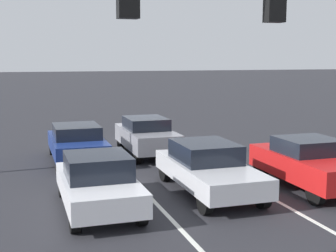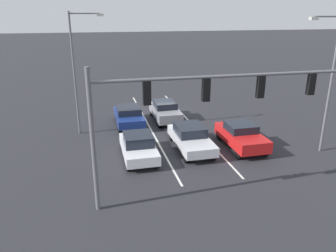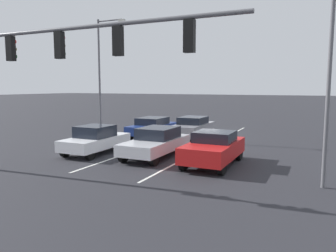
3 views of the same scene
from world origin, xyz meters
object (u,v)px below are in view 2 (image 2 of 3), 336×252
car_white_rightlane_front (138,146)px  car_navy_rightlane_second (129,115)px  car_silver_midlane_front (191,137)px  car_red_leftlane_front (241,135)px  street_lamp_left_shoulder (329,76)px  car_gray_midlane_second (165,111)px  street_lamp_right_shoulder (77,66)px  traffic_signal_gantry (193,101)px

car_white_rightlane_front → car_navy_rightlane_second: (-0.18, -6.10, 0.00)m
car_silver_midlane_front → car_red_leftlane_front: bearing=171.7°
car_navy_rightlane_second → street_lamp_left_shoulder: 13.62m
car_white_rightlane_front → street_lamp_left_shoulder: street_lamp_left_shoulder is taller
car_gray_midlane_second → street_lamp_right_shoulder: 7.49m
car_navy_rightlane_second → traffic_signal_gantry: 11.62m
car_red_leftlane_front → car_navy_rightlane_second: car_red_leftlane_front is taller
car_gray_midlane_second → car_silver_midlane_front: bearing=92.8°
car_white_rightlane_front → car_navy_rightlane_second: car_white_rightlane_front is taller
car_silver_midlane_front → car_white_rightlane_front: car_white_rightlane_front is taller
car_red_leftlane_front → car_gray_midlane_second: 7.18m
car_silver_midlane_front → street_lamp_right_shoulder: (6.51, -4.43, 3.96)m
traffic_signal_gantry → street_lamp_right_shoulder: size_ratio=1.43×
car_silver_midlane_front → car_gray_midlane_second: car_gray_midlane_second is taller
car_silver_midlane_front → traffic_signal_gantry: size_ratio=0.40×
street_lamp_right_shoulder → street_lamp_left_shoulder: (-13.96, 6.54, -0.10)m
car_white_rightlane_front → car_red_leftlane_front: bearing=-178.8°
car_gray_midlane_second → street_lamp_right_shoulder: bearing=12.8°
car_gray_midlane_second → car_white_rightlane_front: bearing=64.7°
car_navy_rightlane_second → traffic_signal_gantry: (-1.50, 10.87, 3.84)m
car_silver_midlane_front → street_lamp_left_shoulder: street_lamp_left_shoulder is taller
car_gray_midlane_second → traffic_signal_gantry: 11.91m
car_silver_midlane_front → car_navy_rightlane_second: size_ratio=1.09×
street_lamp_right_shoulder → car_gray_midlane_second: bearing=-167.2°
car_navy_rightlane_second → traffic_signal_gantry: traffic_signal_gantry is taller
street_lamp_left_shoulder → car_gray_midlane_second: bearing=-45.8°
car_gray_midlane_second → street_lamp_right_shoulder: size_ratio=0.52×
traffic_signal_gantry → street_lamp_left_shoulder: size_ratio=1.46×
traffic_signal_gantry → street_lamp_right_shoulder: (4.85, -9.80, 0.14)m
traffic_signal_gantry → street_lamp_right_shoulder: street_lamp_right_shoulder is taller
car_gray_midlane_second → street_lamp_right_shoulder: (6.22, 1.41, 3.92)m
car_red_leftlane_front → car_silver_midlane_front: (3.15, -0.46, -0.02)m
car_silver_midlane_front → street_lamp_left_shoulder: (-7.45, 2.11, 3.85)m
car_red_leftlane_front → car_gray_midlane_second: bearing=-61.3°
car_red_leftlane_front → car_gray_midlane_second: car_gray_midlane_second is taller
car_navy_rightlane_second → car_red_leftlane_front: bearing=136.6°
car_navy_rightlane_second → street_lamp_left_shoulder: (-10.60, 7.61, 3.87)m
street_lamp_right_shoulder → car_navy_rightlane_second: bearing=-162.3°
car_white_rightlane_front → street_lamp_right_shoulder: 7.16m
car_white_rightlane_front → traffic_signal_gantry: bearing=109.4°
car_red_leftlane_front → street_lamp_left_shoulder: bearing=158.9°
car_red_leftlane_front → traffic_signal_gantry: traffic_signal_gantry is taller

